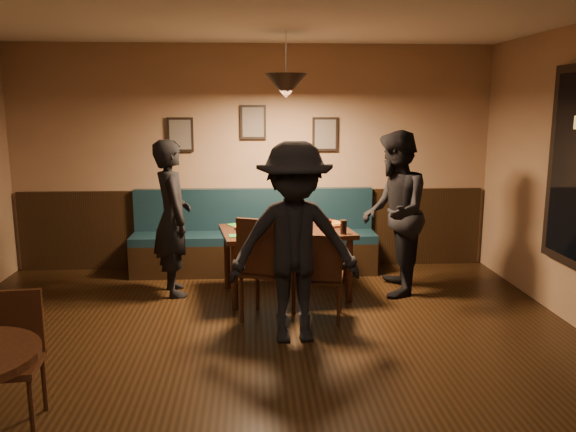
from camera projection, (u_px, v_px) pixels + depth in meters
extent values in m
plane|color=black|center=(257.00, 399.00, 4.12)|extent=(7.00, 7.00, 0.00)
plane|color=#8C704F|center=(254.00, 158.00, 7.29)|extent=(6.00, 0.00, 6.00)
cube|color=black|center=(254.00, 229.00, 7.43)|extent=(5.88, 0.06, 1.00)
cube|color=black|center=(180.00, 135.00, 7.15)|extent=(0.32, 0.04, 0.42)
cube|color=black|center=(253.00, 122.00, 7.18)|extent=(0.32, 0.04, 0.42)
cube|color=black|center=(325.00, 134.00, 7.26)|extent=(0.32, 0.04, 0.42)
cone|color=black|center=(286.00, 86.00, 5.97)|extent=(0.44, 0.44, 0.25)
cube|color=black|center=(286.00, 262.00, 6.32)|extent=(1.49, 1.07, 0.74)
imported|color=black|center=(172.00, 218.00, 6.28)|extent=(0.57, 0.71, 1.70)
imported|color=black|center=(394.00, 214.00, 6.29)|extent=(0.84, 0.99, 1.80)
imported|color=black|center=(295.00, 243.00, 5.01)|extent=(1.17, 0.71, 1.76)
cylinder|color=#C58925|center=(250.00, 227.00, 6.30)|extent=(0.44, 0.44, 0.04)
cylinder|color=orange|center=(293.00, 231.00, 6.08)|extent=(0.34, 0.34, 0.04)
cylinder|color=orange|center=(330.00, 224.00, 6.46)|extent=(0.33, 0.33, 0.04)
cylinder|color=black|center=(343.00, 227.00, 6.03)|extent=(0.08, 0.08, 0.15)
cylinder|color=#990515|center=(330.00, 224.00, 6.25)|extent=(0.04, 0.04, 0.12)
cube|color=#1F7520|center=(236.00, 225.00, 6.49)|extent=(0.22, 0.22, 0.01)
cube|color=#20792D|center=(236.00, 236.00, 5.94)|extent=(0.16, 0.16, 0.01)
cube|color=white|center=(282.00, 238.00, 5.84)|extent=(0.20, 0.02, 0.00)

